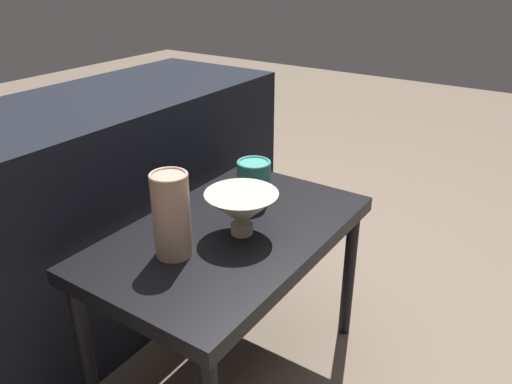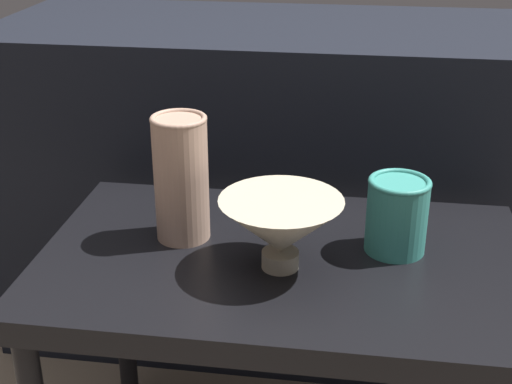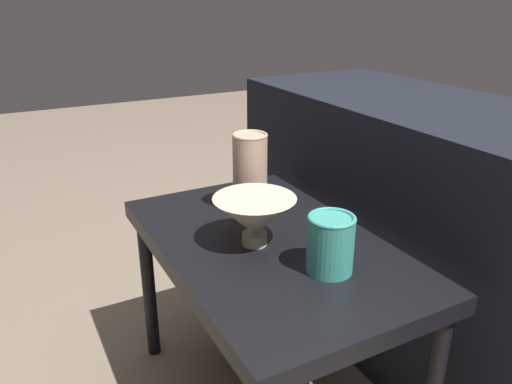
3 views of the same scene
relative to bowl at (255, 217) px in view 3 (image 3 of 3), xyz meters
The scene contains 5 objects.
table 0.13m from the bowl, 90.23° to the left, with size 0.74×0.46×0.48m.
couch_backdrop 0.60m from the bowl, 90.01° to the left, with size 1.34×0.50×0.72m.
bowl is the anchor object (origin of this frame).
vase_textured_left 0.18m from the bowl, 155.60° to the left, with size 0.09×0.09×0.20m.
vase_colorful_right 0.19m from the bowl, 24.95° to the left, with size 0.09×0.09×0.12m.
Camera 3 is at (0.86, -0.49, 0.99)m, focal length 35.00 mm.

